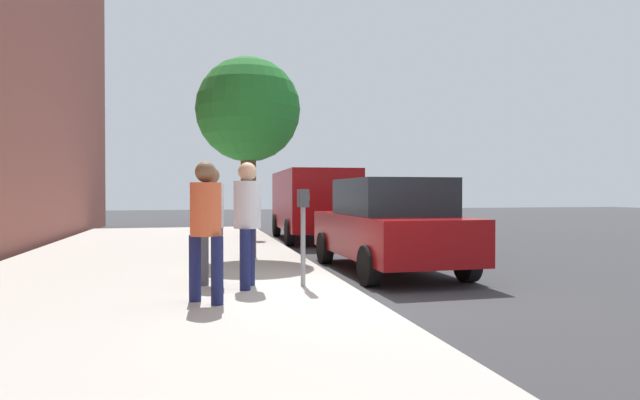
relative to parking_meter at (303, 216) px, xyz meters
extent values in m
plane|color=#38383A|center=(-0.15, -0.69, -1.17)|extent=(80.00, 80.00, 0.00)
cube|color=#B7B2A8|center=(-0.15, 2.31, -1.09)|extent=(28.00, 6.00, 0.15)
cylinder|color=gray|center=(0.00, 0.00, -0.44)|extent=(0.07, 0.07, 1.15)
cube|color=#383D42|center=(-0.10, 0.00, 0.26)|extent=(0.16, 0.11, 0.26)
cube|color=#383D42|center=(0.10, 0.00, 0.26)|extent=(0.16, 0.11, 0.26)
cube|color=#268C33|center=(-0.10, -0.06, 0.28)|extent=(0.10, 0.01, 0.10)
cube|color=#268C33|center=(0.10, -0.06, 0.28)|extent=(0.10, 0.01, 0.10)
cylinder|color=#191E4C|center=(0.23, 0.75, -0.59)|extent=(0.15, 0.15, 0.85)
cylinder|color=#191E4C|center=(-0.15, 0.85, -0.59)|extent=(0.15, 0.15, 0.85)
cylinder|color=silver|center=(0.04, 0.80, 0.17)|extent=(0.39, 0.39, 0.67)
sphere|color=tan|center=(0.04, 0.80, 0.64)|extent=(0.27, 0.27, 0.27)
cylinder|color=#191E4C|center=(-0.77, 1.53, -0.60)|extent=(0.15, 0.15, 0.83)
cylinder|color=#191E4C|center=(-1.04, 1.27, -0.60)|extent=(0.15, 0.15, 0.83)
cylinder|color=#D85933|center=(-0.90, 1.40, 0.14)|extent=(0.38, 0.38, 0.66)
sphere|color=brown|center=(-0.90, 1.40, 0.60)|extent=(0.26, 0.26, 0.26)
cylinder|color=#47474C|center=(0.69, 1.19, -0.60)|extent=(0.15, 0.15, 0.83)
cylinder|color=#47474C|center=(0.38, 1.41, -0.60)|extent=(0.15, 0.15, 0.83)
cylinder|color=silver|center=(0.54, 1.30, 0.14)|extent=(0.38, 0.38, 0.66)
sphere|color=brown|center=(0.54, 1.30, 0.60)|extent=(0.26, 0.26, 0.26)
cube|color=maroon|center=(2.01, -2.04, -0.46)|extent=(4.43, 1.92, 0.76)
cube|color=black|center=(1.81, -2.05, 0.26)|extent=(2.23, 1.73, 0.68)
cylinder|color=black|center=(3.43, -1.14, -0.84)|extent=(0.66, 0.23, 0.66)
cylinder|color=black|center=(3.46, -2.89, -0.84)|extent=(0.66, 0.23, 0.66)
cylinder|color=black|center=(0.57, -1.19, -0.84)|extent=(0.66, 0.23, 0.66)
cylinder|color=black|center=(0.60, -2.94, -0.84)|extent=(0.66, 0.23, 0.66)
cube|color=maroon|center=(8.90, -2.04, 0.11)|extent=(5.27, 2.18, 1.80)
cylinder|color=black|center=(10.62, -1.15, -0.79)|extent=(0.77, 0.25, 0.76)
cylinder|color=black|center=(10.56, -3.05, -0.79)|extent=(0.77, 0.25, 0.76)
cylinder|color=black|center=(7.25, -1.03, -0.79)|extent=(0.77, 0.25, 0.76)
cylinder|color=black|center=(7.18, -2.93, -0.79)|extent=(0.77, 0.25, 0.76)
cylinder|color=brown|center=(3.59, 0.46, 0.20)|extent=(0.32, 0.32, 2.44)
sphere|color=#23772A|center=(3.59, 0.46, 2.07)|extent=(2.17, 2.17, 2.17)
cylinder|color=black|center=(8.77, -0.04, 0.78)|extent=(0.12, 0.12, 3.60)
cube|color=black|center=(8.77, -0.24, 2.13)|extent=(0.24, 0.20, 0.76)
sphere|color=red|center=(8.77, -0.35, 2.37)|extent=(0.14, 0.14, 0.14)
sphere|color=orange|center=(8.77, -0.35, 2.13)|extent=(0.14, 0.14, 0.14)
sphere|color=green|center=(8.77, -0.35, 1.89)|extent=(0.14, 0.14, 0.14)
camera|label=1|loc=(-7.62, 1.50, 0.35)|focal=30.05mm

